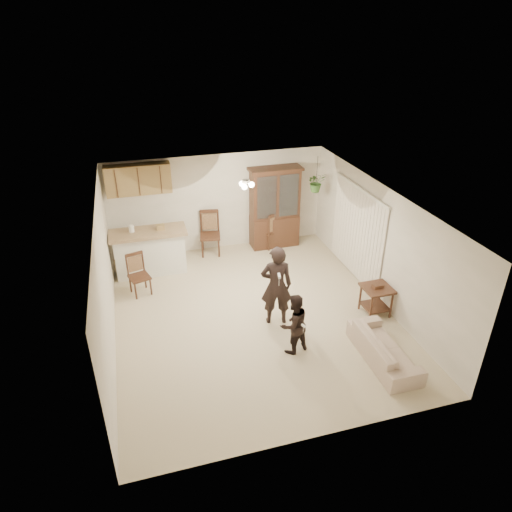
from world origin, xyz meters
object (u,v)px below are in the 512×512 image
object	(u,v)px
china_hutch	(275,208)
chair_bar	(140,283)
adult	(276,283)
side_table	(376,300)
sofa	(385,343)
child	(294,320)
chair_hutch_right	(269,237)
chair_hutch_left	(211,242)

from	to	relation	value
china_hutch	chair_bar	bearing A→B (deg)	-157.89
adult	side_table	xyz separation A→B (m)	(2.05, -0.30, -0.57)
adult	china_hutch	bearing A→B (deg)	-95.44
sofa	china_hutch	bearing A→B (deg)	5.98
adult	child	distance (m)	0.97
side_table	chair_hutch_right	bearing A→B (deg)	108.30
chair_bar	chair_hutch_left	bearing A→B (deg)	21.70
sofa	child	bearing A→B (deg)	65.81
child	chair_hutch_right	distance (m)	4.31
adult	chair_hutch_left	size ratio (longest dim) A/B	1.59
side_table	chair_hutch_right	world-z (taller)	chair_hutch_right
sofa	child	distance (m)	1.65
sofa	chair_bar	xyz separation A→B (m)	(-4.03, 3.45, -0.10)
sofa	chair_hutch_right	distance (m)	4.94
sofa	child	world-z (taller)	child
side_table	chair_hutch_left	world-z (taller)	chair_hutch_left
china_hutch	side_table	size ratio (longest dim) A/B	3.06
side_table	sofa	bearing A→B (deg)	-112.97
china_hutch	adult	bearing A→B (deg)	-108.05
side_table	chair_bar	distance (m)	5.06
child	chair_hutch_left	bearing A→B (deg)	-97.37
child	china_hutch	bearing A→B (deg)	-120.39
adult	chair_bar	size ratio (longest dim) A/B	1.92
side_table	child	bearing A→B (deg)	-162.37
sofa	chair_hutch_left	world-z (taller)	chair_hutch_left
adult	china_hutch	xyz separation A→B (m)	(1.05, 3.31, 0.15)
china_hutch	chair_bar	size ratio (longest dim) A/B	2.27
side_table	chair_bar	size ratio (longest dim) A/B	0.74
side_table	chair_hutch_right	distance (m)	3.75
adult	side_table	world-z (taller)	adult
child	chair_hutch_right	size ratio (longest dim) A/B	1.36
adult	child	xyz separation A→B (m)	(0.02, -0.95, -0.22)
adult	chair_hutch_right	distance (m)	3.44
sofa	side_table	distance (m)	1.45
side_table	chair_hutch_left	bearing A→B (deg)	127.48
chair_hutch_left	child	bearing A→B (deg)	-69.85
side_table	chair_bar	world-z (taller)	chair_bar
adult	chair_hutch_right	world-z (taller)	adult
china_hutch	chair_hutch_right	size ratio (longest dim) A/B	2.14
chair_bar	chair_hutch_left	world-z (taller)	chair_hutch_left
china_hutch	chair_hutch_left	world-z (taller)	china_hutch
adult	chair_hutch_left	xyz separation A→B (m)	(-0.68, 3.27, -0.58)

